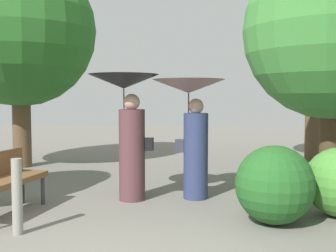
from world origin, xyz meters
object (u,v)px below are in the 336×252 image
Objects in this scene: person_left at (128,116)px; tree_mid_right at (316,26)px; tree_far_back at (334,16)px; tree_mid_left at (19,19)px; path_marker_post at (17,197)px; person_right at (192,115)px.

tree_mid_right is (3.55, 4.64, 2.04)m from person_left.
tree_mid_right is at bearing 84.82° from tree_far_back.
tree_mid_left reaches higher than tree_far_back.
person_right is at bearing 49.11° from path_marker_post.
tree_mid_left is at bearing 54.78° from person_right.
person_right is 0.40× the size of tree_far_back.
tree_mid_left is 1.14× the size of tree_far_back.
person_right is (0.96, 0.26, 0.00)m from person_left.
person_left is 0.99m from person_right.
tree_mid_left is at bearing 167.74° from tree_far_back.
path_marker_post is (2.37, -4.44, -2.92)m from tree_mid_left.
tree_mid_left reaches higher than person_left.
tree_far_back reaches higher than path_marker_post.
tree_mid_right is at bearing 16.61° from tree_mid_left.
tree_far_back is (3.24, 1.22, 1.64)m from person_left.
tree_mid_left is at bearing 118.09° from path_marker_post.
person_left is 6.19m from tree_mid_right.
tree_far_back is (2.28, 0.96, 1.64)m from person_right.
path_marker_post is (-0.84, -1.82, -0.87)m from person_left.
path_marker_post is at bearing 133.42° from person_right.
person_right is 0.37× the size of tree_mid_right.
tree_far_back is (-0.31, -3.42, -0.40)m from tree_mid_right.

